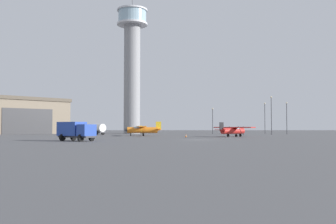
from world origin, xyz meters
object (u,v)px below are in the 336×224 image
object	(u,v)px
truck_box_blue	(76,130)
light_post_centre	(213,118)
light_post_north	(265,115)
light_post_west	(287,115)
airplane_orange	(143,129)
control_tower	(132,60)
truck_fuel_tanker_white	(95,129)
light_post_east	(271,112)
airplane_red	(232,130)
traffic_cone_near_left	(186,136)

from	to	relation	value
truck_box_blue	light_post_centre	xyz separation A→B (m)	(26.18, 59.66, 3.20)
light_post_north	light_post_west	bearing A→B (deg)	-56.14
airplane_orange	light_post_west	xyz separation A→B (m)	(39.41, 21.60, 3.92)
control_tower	truck_fuel_tanker_white	distance (m)	30.32
control_tower	light_post_east	bearing A→B (deg)	-22.13
control_tower	truck_fuel_tanker_white	bearing A→B (deg)	-110.79
airplane_red	light_post_east	size ratio (longest dim) A/B	0.83
control_tower	airplane_red	size ratio (longest dim) A/B	5.05
airplane_orange	light_post_east	size ratio (longest dim) A/B	1.07
airplane_orange	truck_fuel_tanker_white	world-z (taller)	airplane_orange
airplane_orange	truck_fuel_tanker_white	bearing A→B (deg)	-51.82
truck_box_blue	light_post_west	distance (m)	70.63
control_tower	light_post_east	distance (m)	46.12
airplane_red	traffic_cone_near_left	distance (m)	10.38
light_post_west	light_post_centre	world-z (taller)	light_post_west
control_tower	light_post_east	size ratio (longest dim) A/B	4.19
airplane_red	light_post_centre	size ratio (longest dim) A/B	1.10
light_post_west	light_post_centre	xyz separation A→B (m)	(-20.37, 6.69, -0.70)
airplane_orange	light_post_east	xyz separation A→B (m)	(33.61, 16.31, 4.53)
truck_box_blue	light_post_east	size ratio (longest dim) A/B	0.58
light_post_east	truck_fuel_tanker_white	bearing A→B (deg)	-175.61
light_post_west	light_post_north	xyz separation A→B (m)	(-4.52, 6.73, 0.14)
truck_box_blue	light_post_east	world-z (taller)	light_post_east
truck_box_blue	light_post_centre	size ratio (longest dim) A/B	0.77
control_tower	light_post_west	distance (m)	49.99
control_tower	truck_fuel_tanker_white	size ratio (longest dim) A/B	6.72
truck_box_blue	light_post_east	distance (m)	62.88
control_tower	light_post_north	bearing A→B (deg)	-5.68
truck_box_blue	traffic_cone_near_left	bearing A→B (deg)	83.45
traffic_cone_near_left	airplane_red	bearing A→B (deg)	20.20
airplane_orange	light_post_west	distance (m)	45.11
light_post_centre	traffic_cone_near_left	xyz separation A→B (m)	(-9.72, -39.83, -4.42)
control_tower	airplane_orange	size ratio (longest dim) A/B	3.92
truck_box_blue	light_post_west	xyz separation A→B (m)	(46.55, 52.97, 3.90)
airplane_red	truck_fuel_tanker_white	size ratio (longest dim) A/B	1.33
light_post_north	traffic_cone_near_left	xyz separation A→B (m)	(-25.58, -39.87, -5.27)
airplane_orange	truck_fuel_tanker_white	distance (m)	18.50
airplane_red	traffic_cone_near_left	size ratio (longest dim) A/B	13.62
truck_fuel_tanker_white	traffic_cone_near_left	distance (m)	33.28
light_post_west	light_post_east	bearing A→B (deg)	-137.61
airplane_orange	airplane_red	size ratio (longest dim) A/B	1.29
truck_box_blue	light_post_west	world-z (taller)	light_post_west
light_post_centre	control_tower	bearing A→B (deg)	170.67
truck_fuel_tanker_white	light_post_centre	xyz separation A→B (m)	(32.49, 15.60, 3.11)
truck_fuel_tanker_white	light_post_east	bearing A→B (deg)	-131.78
airplane_red	traffic_cone_near_left	world-z (taller)	airplane_red
airplane_red	airplane_orange	bearing A→B (deg)	117.60
airplane_red	light_post_east	distance (m)	28.72
airplane_orange	light_post_centre	bearing A→B (deg)	-132.40
control_tower	airplane_orange	xyz separation A→B (m)	(5.97, -32.40, -21.89)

